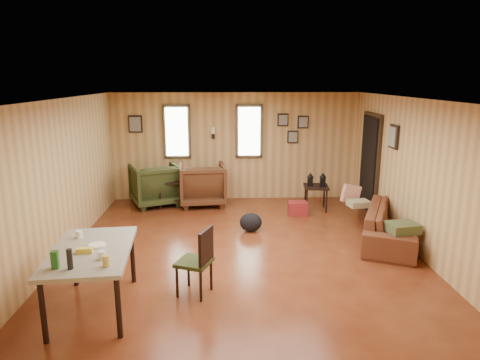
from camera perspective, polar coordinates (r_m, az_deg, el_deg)
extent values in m
cube|color=brown|center=(7.05, 0.12, -9.17)|extent=(5.50, 6.00, 0.02)
cube|color=#997C5B|center=(6.51, 0.13, 10.89)|extent=(5.50, 6.00, 0.02)
cube|color=tan|center=(9.63, -0.59, 4.47)|extent=(5.50, 0.02, 2.40)
cube|color=tan|center=(3.81, 1.96, -9.74)|extent=(5.50, 0.02, 2.40)
cube|color=tan|center=(7.13, -22.64, 0.23)|extent=(0.02, 6.00, 2.40)
cube|color=tan|center=(7.32, 22.25, 0.60)|extent=(0.02, 6.00, 2.40)
cube|color=black|center=(9.60, -8.41, 6.40)|extent=(0.60, 0.05, 1.20)
cube|color=#E0F2D1|center=(9.56, -8.44, 6.37)|extent=(0.48, 0.04, 1.06)
cube|color=black|center=(9.56, 1.23, 6.51)|extent=(0.60, 0.05, 1.20)
cube|color=#E0F2D1|center=(9.52, 1.24, 6.49)|extent=(0.48, 0.04, 1.06)
cube|color=black|center=(9.54, -3.60, 5.87)|extent=(0.07, 0.05, 0.12)
cylinder|color=silver|center=(9.46, -3.62, 6.60)|extent=(0.07, 0.07, 0.14)
cube|color=black|center=(9.12, 16.96, 2.10)|extent=(0.06, 1.00, 2.05)
cube|color=black|center=(9.11, 16.73, 2.10)|extent=(0.04, 0.82, 1.90)
cube|color=black|center=(9.61, 5.75, 7.98)|extent=(0.24, 0.04, 0.28)
cube|color=#9E998C|center=(9.58, 5.77, 7.97)|extent=(0.19, 0.02, 0.22)
cube|color=black|center=(9.68, 8.40, 7.65)|extent=(0.24, 0.04, 0.28)
cube|color=#9E998C|center=(9.65, 8.44, 7.64)|extent=(0.19, 0.02, 0.22)
cube|color=black|center=(9.68, 7.05, 5.73)|extent=(0.24, 0.04, 0.28)
cube|color=#9E998C|center=(9.65, 7.08, 5.71)|extent=(0.19, 0.02, 0.22)
cube|color=black|center=(9.72, -13.77, 7.26)|extent=(0.30, 0.04, 0.38)
cube|color=#9E998C|center=(9.69, -13.81, 7.24)|extent=(0.24, 0.02, 0.31)
cube|color=black|center=(8.00, 19.84, 5.46)|extent=(0.04, 0.34, 0.42)
cube|color=#9E998C|center=(7.98, 19.64, 5.46)|extent=(0.02, 0.27, 0.34)
imported|color=#5E2F1B|center=(7.65, 19.72, -4.90)|extent=(1.37, 2.11, 0.80)
imported|color=#502C18|center=(9.30, -5.07, -0.30)|extent=(1.07, 1.02, 1.00)
imported|color=#303819|center=(9.43, -11.24, -0.35)|extent=(1.24, 1.21, 0.99)
cube|color=black|center=(9.24, -9.11, -0.12)|extent=(0.59, 0.54, 0.04)
cube|color=black|center=(9.34, -9.02, -2.37)|extent=(0.53, 0.49, 0.03)
cylinder|color=black|center=(9.14, -10.59, -2.19)|extent=(0.04, 0.04, 0.55)
cylinder|color=black|center=(9.11, -7.65, -2.14)|extent=(0.04, 0.04, 0.55)
cylinder|color=black|center=(9.53, -10.37, -1.54)|extent=(0.04, 0.04, 0.55)
cylinder|color=black|center=(9.50, -7.56, -1.48)|extent=(0.04, 0.04, 0.55)
cube|color=#3D3029|center=(9.23, -9.88, 0.38)|extent=(0.10, 0.03, 0.13)
cube|color=#3D3029|center=(9.22, -8.49, 0.38)|extent=(0.09, 0.03, 0.12)
cube|color=black|center=(9.04, 10.11, -0.88)|extent=(0.55, 0.55, 0.04)
cylinder|color=black|center=(8.89, 8.89, -2.73)|extent=(0.04, 0.04, 0.50)
cylinder|color=black|center=(8.94, 11.44, -2.76)|extent=(0.04, 0.04, 0.50)
cylinder|color=black|center=(9.28, 8.70, -2.05)|extent=(0.04, 0.04, 0.50)
cylinder|color=black|center=(9.32, 11.15, -2.08)|extent=(0.04, 0.04, 0.50)
cube|color=black|center=(9.00, 9.32, -0.19)|extent=(0.12, 0.12, 0.18)
cone|color=black|center=(8.97, 9.35, 0.68)|extent=(0.17, 0.17, 0.10)
cube|color=black|center=(9.03, 10.96, -0.22)|extent=(0.12, 0.12, 0.18)
cone|color=black|center=(9.00, 11.00, 0.65)|extent=(0.17, 0.17, 0.10)
cube|color=maroon|center=(8.73, 7.70, -3.77)|extent=(0.38, 0.28, 0.27)
ellipsoid|color=black|center=(7.73, 1.45, -5.65)|extent=(0.45, 0.36, 0.35)
cube|color=#444C2B|center=(6.97, 20.83, -5.96)|extent=(0.50, 0.43, 0.14)
cube|color=#B52D1B|center=(8.29, 14.58, -1.79)|extent=(0.40, 0.17, 0.39)
cube|color=gray|center=(8.09, 15.54, -3.03)|extent=(0.42, 0.35, 0.11)
cube|color=gray|center=(5.33, -19.24, -8.95)|extent=(1.03, 1.57, 0.05)
cylinder|color=black|center=(5.02, -24.79, -15.68)|extent=(0.06, 0.06, 0.72)
cylinder|color=black|center=(4.85, -15.91, -15.97)|extent=(0.06, 0.06, 0.72)
cylinder|color=black|center=(6.14, -21.26, -9.94)|extent=(0.06, 0.06, 0.72)
cylinder|color=black|center=(6.00, -14.14, -9.96)|extent=(0.06, 0.06, 0.72)
cylinder|color=white|center=(5.00, -17.95, -9.50)|extent=(0.09, 0.09, 0.09)
cylinder|color=white|center=(5.72, -20.66, -6.80)|extent=(0.09, 0.09, 0.09)
cube|color=#236224|center=(4.93, -23.45, -9.72)|extent=(0.08, 0.08, 0.19)
cylinder|color=black|center=(4.84, -21.76, -9.77)|extent=(0.06, 0.06, 0.22)
cylinder|color=#D0B052|center=(4.80, -17.44, -10.25)|extent=(0.08, 0.08, 0.12)
cylinder|color=white|center=(5.40, -18.54, -8.21)|extent=(0.22, 0.22, 0.02)
cube|color=yellow|center=(5.23, -20.04, -8.80)|extent=(0.19, 0.10, 0.06)
cube|color=#303819|center=(5.53, -6.16, -10.85)|extent=(0.52, 0.52, 0.05)
cube|color=black|center=(5.37, -4.54, -8.80)|extent=(0.18, 0.37, 0.44)
cylinder|color=black|center=(5.57, -8.39, -13.28)|extent=(0.04, 0.04, 0.42)
cylinder|color=black|center=(5.43, -5.25, -13.88)|extent=(0.04, 0.04, 0.42)
cylinder|color=black|center=(5.82, -6.88, -11.96)|extent=(0.04, 0.04, 0.42)
cylinder|color=black|center=(5.70, -3.87, -12.49)|extent=(0.04, 0.04, 0.42)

